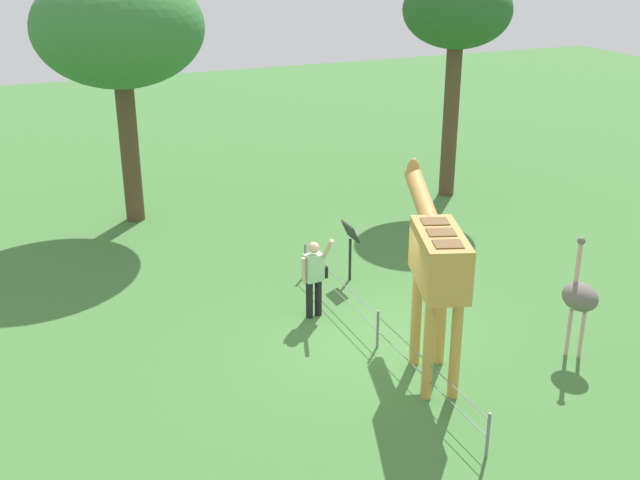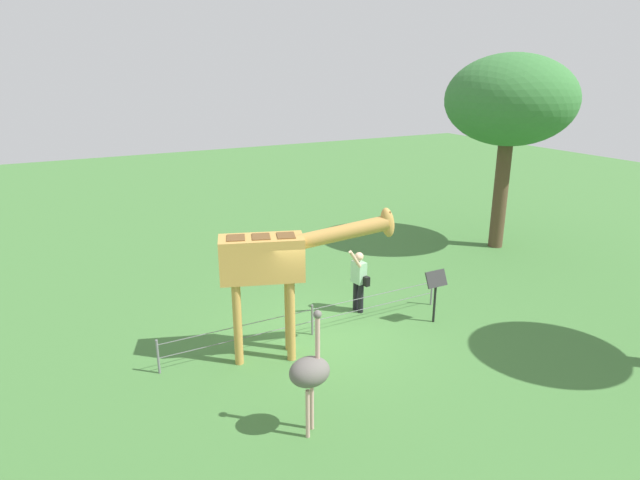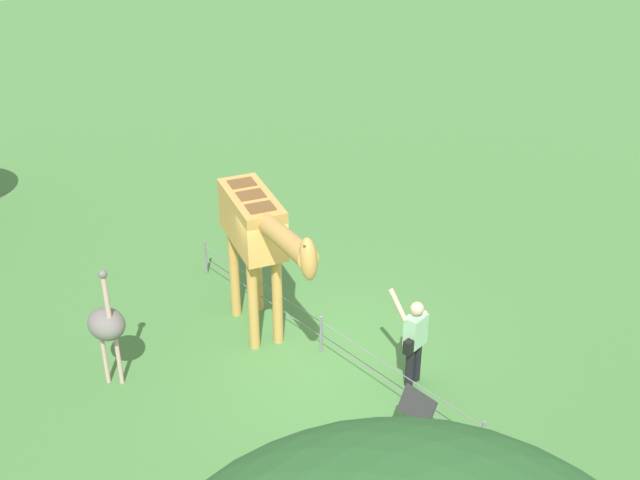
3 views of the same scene
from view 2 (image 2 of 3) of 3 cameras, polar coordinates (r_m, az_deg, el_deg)
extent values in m
plane|color=#427538|center=(12.52, -0.46, -10.34)|extent=(60.00, 60.00, 0.00)
cylinder|color=#C69347|center=(11.68, -3.33, -7.65)|extent=(0.18, 0.18, 1.79)
cylinder|color=#C69347|center=(11.28, -3.11, -8.61)|extent=(0.18, 0.18, 1.79)
cylinder|color=#C69347|center=(11.64, -8.78, -7.94)|extent=(0.18, 0.18, 1.79)
cylinder|color=#C69347|center=(11.24, -8.76, -8.91)|extent=(0.18, 0.18, 1.79)
cube|color=#C69347|center=(10.92, -6.22, -1.94)|extent=(1.84, 1.22, 0.90)
cube|color=brown|center=(10.81, -3.65, 0.49)|extent=(0.49, 0.53, 0.02)
cube|color=brown|center=(10.78, -6.30, 0.37)|extent=(0.49, 0.53, 0.02)
cube|color=brown|center=(10.77, -8.96, 0.24)|extent=(0.49, 0.53, 0.02)
cylinder|color=#C69347|center=(10.96, 2.09, 0.73)|extent=(2.06, 0.99, 0.68)
ellipsoid|color=#C69347|center=(11.13, 7.20, 1.86)|extent=(0.45, 0.37, 0.68)
cylinder|color=brown|center=(11.13, 7.06, 2.83)|extent=(0.05, 0.05, 0.14)
cylinder|color=brown|center=(11.04, 7.41, 2.68)|extent=(0.05, 0.05, 0.14)
cylinder|color=black|center=(13.60, 4.36, -6.18)|extent=(0.14, 0.14, 0.78)
cylinder|color=black|center=(13.74, 3.83, -5.90)|extent=(0.14, 0.14, 0.78)
cube|color=#93C699|center=(13.41, 4.15, -3.44)|extent=(0.28, 0.39, 0.55)
sphere|color=#D8AD8C|center=(13.27, 4.19, -1.77)|extent=(0.22, 0.22, 0.22)
cylinder|color=#D8AD8C|center=(12.98, 3.76, -2.04)|extent=(0.39, 0.12, 0.50)
cylinder|color=#D8AD8C|center=(13.57, 3.57, -3.19)|extent=(0.08, 0.08, 0.50)
cube|color=black|center=(13.35, 4.90, -4.37)|extent=(0.14, 0.21, 0.24)
cylinder|color=#CC9E93|center=(9.50, -0.88, -17.26)|extent=(0.07, 0.07, 0.90)
cylinder|color=#CC9E93|center=(9.33, -1.32, -18.02)|extent=(0.07, 0.07, 0.90)
ellipsoid|color=#66605B|center=(9.01, -1.12, -13.85)|extent=(0.70, 0.56, 0.49)
cylinder|color=#CC9E93|center=(8.79, -0.26, -10.56)|extent=(0.08, 0.08, 0.80)
sphere|color=#66605B|center=(8.59, -0.26, -7.92)|extent=(0.14, 0.14, 0.14)
cylinder|color=brown|center=(19.15, 18.65, 4.64)|extent=(0.48, 0.48, 3.69)
ellipsoid|color=#387538|center=(18.74, 19.60, 13.88)|extent=(4.16, 4.16, 2.91)
cylinder|color=black|center=(13.33, 12.09, -6.66)|extent=(0.06, 0.06, 0.95)
cube|color=#2D2D2D|center=(13.07, 12.27, -4.05)|extent=(0.56, 0.21, 0.38)
cylinder|color=slate|center=(11.49, -16.86, -11.81)|extent=(0.05, 0.05, 0.75)
cylinder|color=slate|center=(12.48, -0.83, -8.50)|extent=(0.05, 0.05, 0.75)
cylinder|color=slate|center=(14.28, 11.79, -5.37)|extent=(0.05, 0.05, 0.75)
cube|color=slate|center=(12.37, -0.83, -7.41)|extent=(7.00, 0.01, 0.01)
cube|color=slate|center=(12.50, -0.83, -8.65)|extent=(7.00, 0.01, 0.01)
camera|label=1|loc=(17.12, -51.88, 15.75)|focal=44.26mm
camera|label=3|loc=(14.06, 56.07, 21.58)|focal=45.20mm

